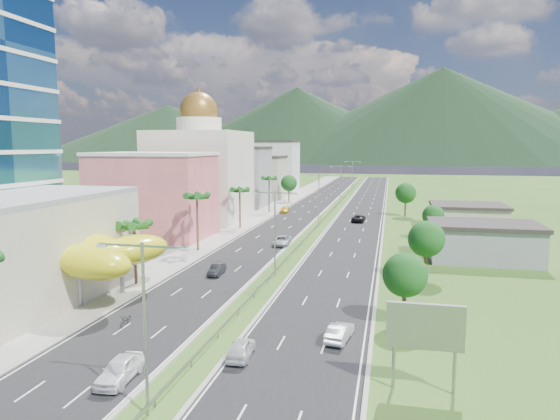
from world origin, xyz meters
The scene contains 37 objects.
ground centered at (0.00, 0.00, 0.00)m, with size 500.00×500.00×0.00m, color #2D5119.
road_left centered at (-7.50, 90.00, 0.02)m, with size 11.00×260.00×0.04m, color black.
road_right centered at (7.50, 90.00, 0.02)m, with size 11.00×260.00×0.04m, color black.
sidewalk_left centered at (-17.00, 90.00, 0.06)m, with size 7.00×260.00×0.12m, color gray.
median_guardrail centered at (0.00, 71.99, 0.62)m, with size 0.10×216.06×0.76m.
streetlight_median_a centered at (0.00, -25.00, 6.75)m, with size 6.04×0.25×11.00m.
streetlight_median_b centered at (0.00, 10.00, 6.75)m, with size 6.04×0.25×11.00m.
streetlight_median_c centered at (0.00, 50.00, 6.75)m, with size 6.04×0.25×11.00m.
streetlight_median_d centered at (0.00, 95.00, 6.75)m, with size 6.04×0.25×11.00m.
streetlight_median_e centered at (0.00, 140.00, 6.75)m, with size 6.04×0.25×11.00m.
lime_canopy centered at (-20.00, -4.00, 4.99)m, with size 18.00×15.00×7.40m.
pink_shophouse centered at (-28.00, 32.00, 7.50)m, with size 20.00×15.00×15.00m, color #CB5365.
domed_building centered at (-28.00, 55.00, 11.35)m, with size 20.00×20.00×28.70m.
midrise_grey centered at (-27.00, 80.00, 8.00)m, with size 16.00×15.00×16.00m, color gray.
midrise_beige centered at (-27.00, 102.00, 6.50)m, with size 16.00×15.00×13.00m, color #AFA490.
midrise_white centered at (-27.00, 125.00, 9.00)m, with size 16.00×15.00×18.00m, color silver.
billboard centered at (17.00, -18.00, 4.42)m, with size 5.20×0.35×6.20m.
shed_near centered at (28.00, 25.00, 2.50)m, with size 15.00×10.00×5.00m, color gray.
shed_far centered at (30.00, 55.00, 2.20)m, with size 14.00×12.00×4.40m, color #AFA490.
palm_tree_b centered at (-15.50, 2.00, 7.06)m, with size 3.60×3.60×8.10m.
palm_tree_c centered at (-15.50, 22.00, 8.50)m, with size 3.60×3.60×9.60m.
palm_tree_d centered at (-15.50, 45.00, 7.54)m, with size 3.60×3.60×8.60m.
palm_tree_e centered at (-15.50, 70.00, 8.31)m, with size 3.60×3.60×9.40m.
leafy_tree_lfar centered at (-15.50, 95.00, 5.58)m, with size 4.90×4.90×8.05m.
leafy_tree_ra centered at (16.00, -5.00, 4.78)m, with size 4.20×4.20×6.90m.
leafy_tree_rb centered at (19.00, 12.00, 5.18)m, with size 4.55×4.55×7.47m.
leafy_tree_rc centered at (22.00, 40.00, 4.37)m, with size 3.85×3.85×6.33m.
leafy_tree_rd centered at (18.00, 70.00, 5.58)m, with size 4.90×4.90×8.05m.
mountain_ridge centered at (60.00, 450.00, 0.00)m, with size 860.00×140.00×90.00m, color black, non-canonical shape.
car_white_near_left centered at (-4.12, -21.25, 0.88)m, with size 1.99×4.94×1.68m, color white.
car_dark_left centered at (-7.41, 8.36, 0.73)m, with size 1.47×4.20×1.39m, color black.
car_silver_mid_left centered at (-3.20, 29.22, 0.83)m, with size 2.61×5.67×1.58m, color #A8ABAF.
car_yellow_far_left centered at (-11.53, 70.33, 0.74)m, with size 1.96×4.82×1.40m, color gold.
car_white_near_right centered at (3.20, -15.54, 0.78)m, with size 1.74×4.34×1.48m, color silver.
car_silver_right centered at (10.49, -10.30, 0.79)m, with size 1.59×4.55×1.50m, color #B9BBC1.
car_dark_far_right centered at (7.71, 58.67, 0.83)m, with size 2.63×5.70×1.58m, color black.
motorcycle centered at (-9.43, -11.14, 0.73)m, with size 0.65×2.17×1.39m, color black.
Camera 1 is at (14.45, -51.84, 16.76)m, focal length 32.00 mm.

